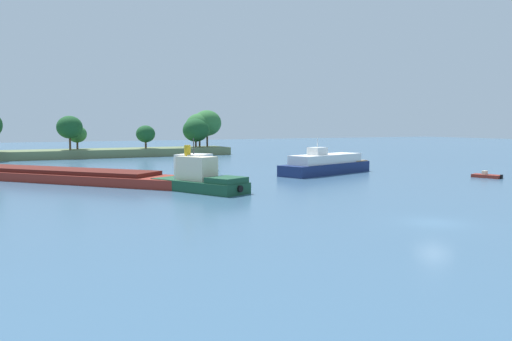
# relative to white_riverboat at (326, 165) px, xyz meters

# --- Properties ---
(ground_plane) EXTENTS (400.00, 400.00, 0.00)m
(ground_plane) POSITION_rel_white_riverboat_xyz_m (-14.89, -35.41, -1.35)
(ground_plane) COLOR #3D607F
(treeline_island) EXTENTS (58.52, 11.00, 10.72)m
(treeline_island) POSITION_rel_white_riverboat_xyz_m (-16.79, 54.73, 2.83)
(treeline_island) COLOR #66754C
(treeline_island) RESTS_ON ground
(white_riverboat) EXTENTS (17.15, 9.44, 5.35)m
(white_riverboat) POSITION_rel_white_riverboat_xyz_m (0.00, 0.00, 0.00)
(white_riverboat) COLOR navy
(white_riverboat) RESTS_ON ground
(tugboat) EXTENTS (8.24, 12.16, 4.98)m
(tugboat) POSITION_rel_white_riverboat_xyz_m (-23.74, -10.41, -0.09)
(tugboat) COLOR #19472D
(tugboat) RESTS_ON ground
(cargo_barge) EXTENTS (33.01, 37.58, 5.70)m
(cargo_barge) POSITION_rel_white_riverboat_xyz_m (-35.63, 6.67, -0.50)
(cargo_barge) COLOR maroon
(cargo_barge) RESTS_ON ground
(small_motorboat) EXTENTS (2.66, 4.05, 0.94)m
(small_motorboat) POSITION_rel_white_riverboat_xyz_m (16.18, -14.88, -1.10)
(small_motorboat) COLOR maroon
(small_motorboat) RESTS_ON ground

